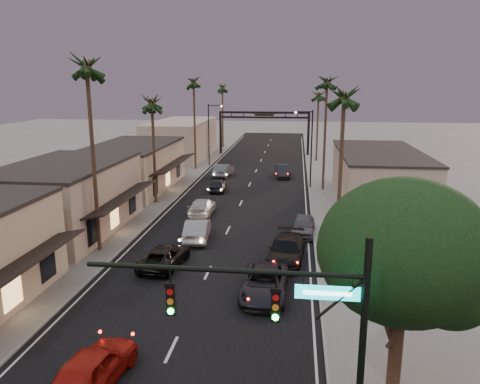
% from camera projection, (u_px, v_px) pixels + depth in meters
% --- Properties ---
extents(ground, '(200.00, 200.00, 0.00)m').
position_uv_depth(ground, '(244.00, 196.00, 50.60)').
color(ground, slate).
rests_on(ground, ground).
extents(road, '(14.00, 120.00, 0.02)m').
position_uv_depth(road, '(249.00, 186.00, 55.43)').
color(road, black).
rests_on(road, ground).
extents(sidewalk_left, '(5.00, 92.00, 0.12)m').
position_uv_depth(sidewalk_left, '(184.00, 173.00, 63.29)').
color(sidewalk_left, slate).
rests_on(sidewalk_left, ground).
extents(sidewalk_right, '(5.00, 92.00, 0.12)m').
position_uv_depth(sidewalk_right, '(327.00, 176.00, 61.06)').
color(sidewalk_right, slate).
rests_on(sidewalk_right, ground).
extents(storefront_mid, '(8.00, 14.00, 5.50)m').
position_uv_depth(storefront_mid, '(66.00, 200.00, 37.96)').
color(storefront_mid, tan).
rests_on(storefront_mid, ground).
extents(storefront_far, '(8.00, 16.00, 5.00)m').
position_uv_depth(storefront_far, '(133.00, 168.00, 53.48)').
color(storefront_far, tan).
rests_on(storefront_far, ground).
extents(storefront_dist, '(8.00, 20.00, 6.00)m').
position_uv_depth(storefront_dist, '(182.00, 139.00, 75.59)').
color(storefront_dist, tan).
rests_on(storefront_dist, ground).
extents(building_right, '(8.00, 18.00, 5.00)m').
position_uv_depth(building_right, '(378.00, 177.00, 48.38)').
color(building_right, tan).
rests_on(building_right, ground).
extents(traffic_signal, '(8.51, 0.22, 7.80)m').
position_uv_depth(traffic_signal, '(298.00, 321.00, 13.98)').
color(traffic_signal, black).
rests_on(traffic_signal, ground).
extents(corner_tree, '(6.20, 6.20, 8.80)m').
position_uv_depth(corner_tree, '(406.00, 257.00, 16.66)').
color(corner_tree, '#38281C').
rests_on(corner_tree, ground).
extents(arch, '(15.20, 0.40, 7.27)m').
position_uv_depth(arch, '(264.00, 122.00, 78.31)').
color(arch, black).
rests_on(arch, ground).
extents(streetlight_right, '(2.13, 0.30, 9.00)m').
position_uv_depth(streetlight_right, '(309.00, 142.00, 53.39)').
color(streetlight_right, black).
rests_on(streetlight_right, ground).
extents(streetlight_left, '(2.13, 0.30, 9.00)m').
position_uv_depth(streetlight_left, '(211.00, 130.00, 67.58)').
color(streetlight_left, black).
rests_on(streetlight_left, ground).
extents(palm_lb, '(3.20, 3.20, 15.20)m').
position_uv_depth(palm_lb, '(86.00, 62.00, 31.14)').
color(palm_lb, '#38281C').
rests_on(palm_lb, ground).
extents(palm_lc, '(3.20, 3.20, 12.20)m').
position_uv_depth(palm_lc, '(152.00, 99.00, 45.34)').
color(palm_lc, '#38281C').
rests_on(palm_lc, ground).
extents(palm_ld, '(3.20, 3.20, 14.20)m').
position_uv_depth(palm_ld, '(194.00, 79.00, 63.25)').
color(palm_ld, '#38281C').
rests_on(palm_ld, ground).
extents(palm_ra, '(3.20, 3.20, 13.20)m').
position_uv_depth(palm_ra, '(344.00, 91.00, 31.50)').
color(palm_ra, '#38281C').
rests_on(palm_ra, ground).
extents(palm_rb, '(3.20, 3.20, 14.20)m').
position_uv_depth(palm_rb, '(327.00, 79.00, 50.60)').
color(palm_rb, '#38281C').
rests_on(palm_rb, ground).
extents(palm_rc, '(3.20, 3.20, 12.20)m').
position_uv_depth(palm_rc, '(319.00, 93.00, 70.38)').
color(palm_rc, '#38281C').
rests_on(palm_rc, ground).
extents(palm_far, '(3.20, 3.20, 13.20)m').
position_uv_depth(palm_far, '(222.00, 85.00, 85.66)').
color(palm_far, '#38281C').
rests_on(palm_far, ground).
extents(oncoming_red, '(2.54, 5.15, 1.69)m').
position_uv_depth(oncoming_red, '(93.00, 368.00, 18.80)').
color(oncoming_red, maroon).
rests_on(oncoming_red, ground).
extents(oncoming_pickup, '(2.87, 5.27, 1.40)m').
position_uv_depth(oncoming_pickup, '(165.00, 257.00, 31.20)').
color(oncoming_pickup, black).
rests_on(oncoming_pickup, ground).
extents(oncoming_silver, '(2.25, 5.16, 1.65)m').
position_uv_depth(oncoming_silver, '(197.00, 229.00, 36.52)').
color(oncoming_silver, gray).
rests_on(oncoming_silver, ground).
extents(oncoming_white, '(2.11, 5.08, 1.47)m').
position_uv_depth(oncoming_white, '(202.00, 207.00, 43.54)').
color(oncoming_white, '#B0B0B0').
rests_on(oncoming_white, ground).
extents(oncoming_dgrey, '(1.97, 4.43, 1.48)m').
position_uv_depth(oncoming_dgrey, '(218.00, 185.00, 52.83)').
color(oncoming_dgrey, black).
rests_on(oncoming_dgrey, ground).
extents(oncoming_grey_far, '(2.27, 5.16, 1.65)m').
position_uv_depth(oncoming_grey_far, '(223.00, 170.00, 61.07)').
color(oncoming_grey_far, '#4E4F53').
rests_on(oncoming_grey_far, ground).
extents(curbside_near, '(2.67, 5.57, 1.53)m').
position_uv_depth(curbside_near, '(264.00, 283.00, 26.89)').
color(curbside_near, black).
rests_on(curbside_near, ground).
extents(curbside_black, '(2.83, 5.87, 1.65)m').
position_uv_depth(curbside_black, '(286.00, 250.00, 32.06)').
color(curbside_black, black).
rests_on(curbside_black, ground).
extents(curbside_grey, '(2.11, 4.63, 1.54)m').
position_uv_depth(curbside_grey, '(303.00, 225.00, 37.72)').
color(curbside_grey, '#48484C').
rests_on(curbside_grey, ground).
extents(curbside_far, '(2.21, 4.99, 1.59)m').
position_uv_depth(curbside_far, '(282.00, 171.00, 60.66)').
color(curbside_far, black).
rests_on(curbside_far, ground).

